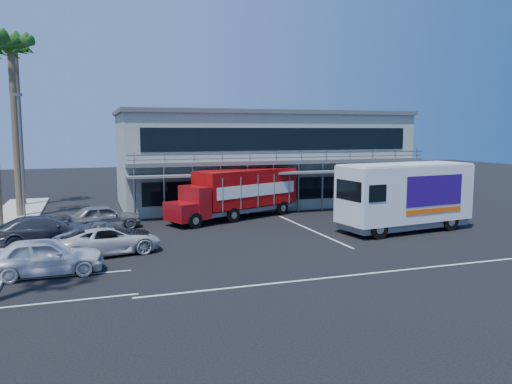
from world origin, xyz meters
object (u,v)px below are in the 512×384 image
object	(u,v)px
red_truck	(239,192)
white_van	(405,195)
parked_car_a	(45,256)
parked_car_b	(108,238)

from	to	relation	value
red_truck	white_van	xyz separation A→B (m)	(7.90, -7.12, 0.31)
parked_car_a	parked_car_b	world-z (taller)	parked_car_a
parked_car_a	parked_car_b	distance (m)	4.10
red_truck	parked_car_a	xyz separation A→B (m)	(-11.23, -10.24, -1.00)
parked_car_a	parked_car_b	xyz separation A→B (m)	(2.57, 3.20, -0.08)
white_van	parked_car_b	distance (m)	16.62
parked_car_b	parked_car_a	bearing A→B (deg)	142.51
parked_car_b	white_van	bearing A→B (deg)	-89.01
white_van	parked_car_a	distance (m)	19.43
parked_car_a	parked_car_b	size ratio (longest dim) A/B	1.08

